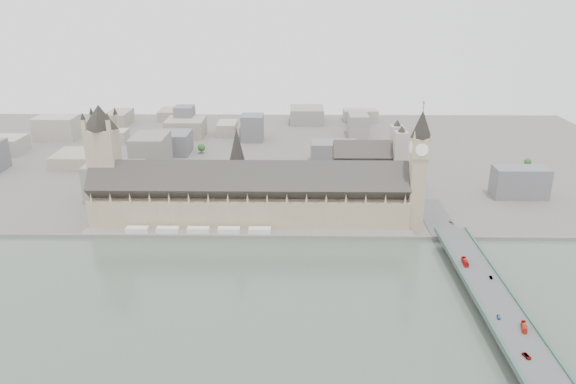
{
  "coord_description": "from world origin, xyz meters",
  "views": [
    {
      "loc": [
        38.91,
        -424.02,
        190.2
      ],
      "look_at": [
        32.57,
        30.17,
        23.58
      ],
      "focal_mm": 35.0,
      "sensor_mm": 36.0,
      "label": 1
    }
  ],
  "objects_px": {
    "car_blue": "(499,317)",
    "red_bus_south": "(524,327)",
    "westminster_abbey": "(370,168)",
    "car_grey": "(527,356)",
    "westminster_bridge": "(477,279)",
    "car_approach": "(451,223)",
    "car_silver": "(491,277)",
    "palace_of_westminster": "(249,197)",
    "elizabeth_tower": "(419,162)",
    "victoria_tower": "(104,158)",
    "red_bus_north": "(465,262)"
  },
  "relations": [
    {
      "from": "car_approach",
      "to": "westminster_bridge",
      "type": "bearing_deg",
      "value": -108.16
    },
    {
      "from": "westminster_abbey",
      "to": "car_silver",
      "type": "height_order",
      "value": "westminster_abbey"
    },
    {
      "from": "elizabeth_tower",
      "to": "victoria_tower",
      "type": "xyz_separation_m",
      "value": [
        -260.0,
        18.0,
        -2.88
      ]
    },
    {
      "from": "westminster_bridge",
      "to": "car_approach",
      "type": "relative_size",
      "value": 61.95
    },
    {
      "from": "car_silver",
      "to": "car_approach",
      "type": "xyz_separation_m",
      "value": [
        -2.51,
        90.55,
        0.11
      ]
    },
    {
      "from": "palace_of_westminster",
      "to": "red_bus_north",
      "type": "height_order",
      "value": "palace_of_westminster"
    },
    {
      "from": "westminster_bridge",
      "to": "car_grey",
      "type": "xyz_separation_m",
      "value": [
        -3.13,
        -92.29,
        5.91
      ]
    },
    {
      "from": "victoria_tower",
      "to": "westminster_abbey",
      "type": "distance_m",
      "value": 244.79
    },
    {
      "from": "palace_of_westminster",
      "to": "car_blue",
      "type": "xyz_separation_m",
      "value": [
        156.68,
        -163.07,
        -11.7
      ]
    },
    {
      "from": "victoria_tower",
      "to": "westminster_bridge",
      "type": "bearing_deg",
      "value": -21.78
    },
    {
      "from": "car_grey",
      "to": "car_approach",
      "type": "xyz_separation_m",
      "value": [
        6.32,
        174.25,
        -0.03
      ]
    },
    {
      "from": "westminster_abbey",
      "to": "red_bus_south",
      "type": "xyz_separation_m",
      "value": [
        56.19,
        -249.36,
        -13.36
      ]
    },
    {
      "from": "westminster_bridge",
      "to": "car_silver",
      "type": "bearing_deg",
      "value": -56.41
    },
    {
      "from": "red_bus_south",
      "to": "car_approach",
      "type": "xyz_separation_m",
      "value": [
        -1.92,
        148.81,
        -0.71
      ]
    },
    {
      "from": "westminster_bridge",
      "to": "westminster_abbey",
      "type": "xyz_separation_m",
      "value": [
        -51.08,
        182.5,
        19.96
      ]
    },
    {
      "from": "victoria_tower",
      "to": "red_bus_north",
      "type": "xyz_separation_m",
      "value": [
        278.33,
        -101.92,
        -43.31
      ]
    },
    {
      "from": "car_blue",
      "to": "car_silver",
      "type": "xyz_separation_m",
      "value": [
        11.03,
        47.27,
        -0.1
      ]
    },
    {
      "from": "elizabeth_tower",
      "to": "palace_of_westminster",
      "type": "bearing_deg",
      "value": 175.15
    },
    {
      "from": "victoria_tower",
      "to": "red_bus_north",
      "type": "relative_size",
      "value": 8.47
    },
    {
      "from": "palace_of_westminster",
      "to": "car_approach",
      "type": "distance_m",
      "value": 167.52
    },
    {
      "from": "car_blue",
      "to": "red_bus_north",
      "type": "bearing_deg",
      "value": 104.09
    },
    {
      "from": "car_silver",
      "to": "car_approach",
      "type": "height_order",
      "value": "car_approach"
    },
    {
      "from": "westminster_abbey",
      "to": "elizabeth_tower",
      "type": "bearing_deg",
      "value": -72.71
    },
    {
      "from": "westminster_bridge",
      "to": "car_silver",
      "type": "height_order",
      "value": "car_silver"
    },
    {
      "from": "elizabeth_tower",
      "to": "red_bus_north",
      "type": "xyz_separation_m",
      "value": [
        18.33,
        -83.92,
        -46.19
      ]
    },
    {
      "from": "palace_of_westminster",
      "to": "westminster_bridge",
      "type": "height_order",
      "value": "palace_of_westminster"
    },
    {
      "from": "car_silver",
      "to": "car_approach",
      "type": "relative_size",
      "value": 0.75
    },
    {
      "from": "red_bus_north",
      "to": "westminster_bridge",
      "type": "bearing_deg",
      "value": -59.68
    },
    {
      "from": "elizabeth_tower",
      "to": "car_grey",
      "type": "xyz_separation_m",
      "value": [
        20.87,
        -187.79,
        -47.05
      ]
    },
    {
      "from": "car_blue",
      "to": "red_bus_south",
      "type": "bearing_deg",
      "value": -32.71
    },
    {
      "from": "westminster_bridge",
      "to": "victoria_tower",
      "type": "bearing_deg",
      "value": 158.22
    },
    {
      "from": "westminster_bridge",
      "to": "car_approach",
      "type": "xyz_separation_m",
      "value": [
        3.19,
        81.95,
        5.89
      ]
    },
    {
      "from": "westminster_bridge",
      "to": "red_bus_south",
      "type": "height_order",
      "value": "red_bus_south"
    },
    {
      "from": "elizabeth_tower",
      "to": "westminster_bridge",
      "type": "distance_m",
      "value": 111.81
    },
    {
      "from": "victoria_tower",
      "to": "red_bus_south",
      "type": "distance_m",
      "value": 343.52
    },
    {
      "from": "elizabeth_tower",
      "to": "car_silver",
      "type": "xyz_separation_m",
      "value": [
        29.71,
        -104.09,
        -47.19
      ]
    },
    {
      "from": "westminster_bridge",
      "to": "car_approach",
      "type": "distance_m",
      "value": 82.23
    },
    {
      "from": "palace_of_westminster",
      "to": "car_silver",
      "type": "relative_size",
      "value": 67.16
    },
    {
      "from": "palace_of_westminster",
      "to": "car_approach",
      "type": "relative_size",
      "value": 50.51
    },
    {
      "from": "red_bus_north",
      "to": "car_blue",
      "type": "bearing_deg",
      "value": -85.46
    },
    {
      "from": "car_grey",
      "to": "westminster_bridge",
      "type": "bearing_deg",
      "value": 73.11
    },
    {
      "from": "elizabeth_tower",
      "to": "westminster_bridge",
      "type": "height_order",
      "value": "elizabeth_tower"
    },
    {
      "from": "westminster_bridge",
      "to": "palace_of_westminster",
      "type": "bearing_deg",
      "value": 146.51
    },
    {
      "from": "palace_of_westminster",
      "to": "elizabeth_tower",
      "type": "bearing_deg",
      "value": -4.85
    },
    {
      "from": "palace_of_westminster",
      "to": "car_blue",
      "type": "bearing_deg",
      "value": -46.14
    },
    {
      "from": "victoria_tower",
      "to": "red_bus_south",
      "type": "bearing_deg",
      "value": -31.96
    },
    {
      "from": "elizabeth_tower",
      "to": "victoria_tower",
      "type": "height_order",
      "value": "elizabeth_tower"
    },
    {
      "from": "palace_of_westminster",
      "to": "victoria_tower",
      "type": "distance_m",
      "value": 126.41
    },
    {
      "from": "red_bus_south",
      "to": "car_blue",
      "type": "relative_size",
      "value": 2.38
    },
    {
      "from": "palace_of_westminster",
      "to": "red_bus_south",
      "type": "distance_m",
      "value": 241.55
    }
  ]
}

